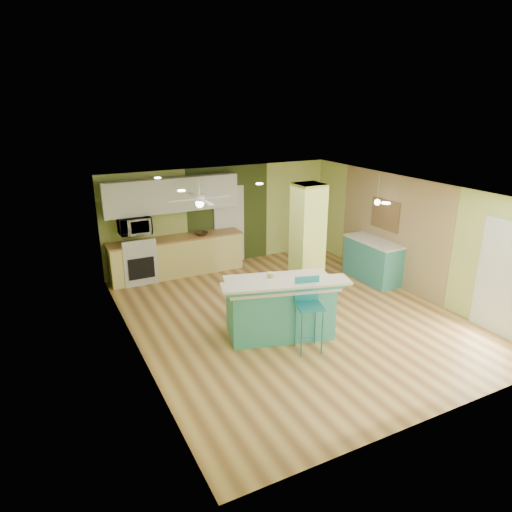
# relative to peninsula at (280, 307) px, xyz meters

# --- Properties ---
(floor) EXTENTS (6.00, 7.00, 0.01)m
(floor) POSITION_rel_peninsula_xyz_m (0.57, 0.53, -0.55)
(floor) COLOR brown
(floor) RESTS_ON ground
(ceiling) EXTENTS (6.00, 7.00, 0.01)m
(ceiling) POSITION_rel_peninsula_xyz_m (0.57, 0.53, 1.96)
(ceiling) COLOR white
(ceiling) RESTS_ON wall_back
(wall_back) EXTENTS (6.00, 0.01, 2.50)m
(wall_back) POSITION_rel_peninsula_xyz_m (0.57, 4.03, 0.71)
(wall_back) COLOR #C0CF6F
(wall_back) RESTS_ON floor
(wall_front) EXTENTS (6.00, 0.01, 2.50)m
(wall_front) POSITION_rel_peninsula_xyz_m (0.57, -2.98, 0.71)
(wall_front) COLOR #C0CF6F
(wall_front) RESTS_ON floor
(wall_left) EXTENTS (0.01, 7.00, 2.50)m
(wall_left) POSITION_rel_peninsula_xyz_m (-2.43, 0.53, 0.71)
(wall_left) COLOR #C0CF6F
(wall_left) RESTS_ON floor
(wall_right) EXTENTS (0.01, 7.00, 2.50)m
(wall_right) POSITION_rel_peninsula_xyz_m (3.58, 0.53, 0.71)
(wall_right) COLOR #C0CF6F
(wall_right) RESTS_ON floor
(wood_panel) EXTENTS (0.02, 3.40, 2.50)m
(wood_panel) POSITION_rel_peninsula_xyz_m (3.56, 1.13, 0.71)
(wood_panel) COLOR #947955
(wood_panel) RESTS_ON floor
(olive_accent) EXTENTS (2.20, 0.02, 2.50)m
(olive_accent) POSITION_rel_peninsula_xyz_m (0.77, 4.02, 0.71)
(olive_accent) COLOR #38451B
(olive_accent) RESTS_ON floor
(interior_door) EXTENTS (0.82, 0.05, 2.00)m
(interior_door) POSITION_rel_peninsula_xyz_m (0.77, 3.99, 0.46)
(interior_door) COLOR white
(interior_door) RESTS_ON floor
(french_door) EXTENTS (0.04, 1.08, 2.10)m
(french_door) POSITION_rel_peninsula_xyz_m (3.54, -1.77, 0.51)
(french_door) COLOR white
(french_door) RESTS_ON floor
(column) EXTENTS (0.55, 0.55, 2.50)m
(column) POSITION_rel_peninsula_xyz_m (1.22, 1.03, 0.71)
(column) COLOR #C9D663
(column) RESTS_ON floor
(kitchen_run) EXTENTS (3.25, 0.63, 0.94)m
(kitchen_run) POSITION_rel_peninsula_xyz_m (-0.73, 3.73, -0.07)
(kitchen_run) COLOR #EBD87B
(kitchen_run) RESTS_ON floor
(stove) EXTENTS (0.76, 0.66, 1.08)m
(stove) POSITION_rel_peninsula_xyz_m (-1.68, 3.72, -0.08)
(stove) COLOR silver
(stove) RESTS_ON floor
(upper_cabinets) EXTENTS (3.20, 0.34, 0.80)m
(upper_cabinets) POSITION_rel_peninsula_xyz_m (-0.73, 3.85, 1.41)
(upper_cabinets) COLOR silver
(upper_cabinets) RESTS_ON wall_back
(microwave) EXTENTS (0.70, 0.48, 0.39)m
(microwave) POSITION_rel_peninsula_xyz_m (-1.68, 3.73, 0.81)
(microwave) COLOR white
(microwave) RESTS_ON wall_back
(ceiling_fan) EXTENTS (1.41, 1.41, 0.61)m
(ceiling_fan) POSITION_rel_peninsula_xyz_m (-0.53, 2.53, 1.54)
(ceiling_fan) COLOR white
(ceiling_fan) RESTS_ON ceiling
(pendant_lamp) EXTENTS (0.14, 0.14, 0.69)m
(pendant_lamp) POSITION_rel_peninsula_xyz_m (3.22, 1.28, 1.34)
(pendant_lamp) COLOR silver
(pendant_lamp) RESTS_ON ceiling
(wall_decor) EXTENTS (0.03, 0.90, 0.70)m
(wall_decor) POSITION_rel_peninsula_xyz_m (3.54, 1.33, 1.01)
(wall_decor) COLOR brown
(wall_decor) RESTS_ON wood_panel
(peninsula) EXTENTS (2.29, 1.67, 1.17)m
(peninsula) POSITION_rel_peninsula_xyz_m (0.00, 0.00, 0.00)
(peninsula) COLOR teal
(peninsula) RESTS_ON floor
(bar_stool) EXTENTS (0.52, 0.52, 1.28)m
(bar_stool) POSITION_rel_peninsula_xyz_m (0.17, -0.64, 0.31)
(bar_stool) COLOR teal
(bar_stool) RESTS_ON floor
(side_counter) EXTENTS (0.64, 1.51, 0.97)m
(side_counter) POSITION_rel_peninsula_xyz_m (3.27, 1.33, -0.05)
(side_counter) COLOR teal
(side_counter) RESTS_ON floor
(fruit_bowl) EXTENTS (0.36, 0.36, 0.08)m
(fruit_bowl) POSITION_rel_peninsula_xyz_m (-0.11, 3.66, 0.44)
(fruit_bowl) COLOR #3A2817
(fruit_bowl) RESTS_ON kitchen_run
(canister) EXTENTS (0.14, 0.14, 0.17)m
(canister) POSITION_rel_peninsula_xyz_m (-0.14, 0.10, 0.56)
(canister) COLOR gold
(canister) RESTS_ON peninsula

